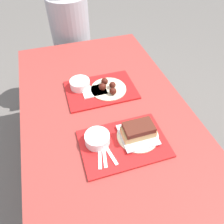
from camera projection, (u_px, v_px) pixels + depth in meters
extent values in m
plane|color=#605B56|center=(111.00, 183.00, 1.74)|extent=(12.00, 12.00, 0.00)
cube|color=maroon|center=(111.00, 125.00, 1.22)|extent=(0.96, 1.86, 0.04)
cylinder|color=maroon|center=(39.00, 93.00, 1.96)|extent=(0.07, 0.07, 0.70)
cylinder|color=maroon|center=(127.00, 76.00, 2.13)|extent=(0.07, 0.07, 0.70)
cube|color=maroon|center=(77.00, 58.00, 2.16)|extent=(0.91, 0.28, 0.04)
cylinder|color=maroon|center=(42.00, 84.00, 2.25)|extent=(0.06, 0.06, 0.44)
cylinder|color=maroon|center=(115.00, 70.00, 2.42)|extent=(0.06, 0.06, 0.44)
cube|color=red|center=(124.00, 144.00, 1.10)|extent=(0.43, 0.29, 0.01)
cube|color=red|center=(101.00, 90.00, 1.38)|extent=(0.43, 0.29, 0.01)
cylinder|color=white|center=(97.00, 139.00, 1.08)|extent=(0.13, 0.13, 0.05)
cylinder|color=beige|center=(97.00, 136.00, 1.06)|extent=(0.11, 0.11, 0.01)
cylinder|color=beige|center=(138.00, 136.00, 1.12)|extent=(0.21, 0.21, 0.01)
cube|color=silver|center=(138.00, 135.00, 1.11)|extent=(0.18, 0.18, 0.01)
cube|color=tan|center=(138.00, 132.00, 1.10)|extent=(0.17, 0.09, 0.04)
cube|color=#4C1E14|center=(139.00, 127.00, 1.07)|extent=(0.15, 0.09, 0.03)
cube|color=white|center=(104.00, 152.00, 1.05)|extent=(0.05, 0.17, 0.00)
cube|color=white|center=(108.00, 151.00, 1.06)|extent=(0.05, 0.17, 0.00)
cube|color=white|center=(100.00, 153.00, 1.05)|extent=(0.06, 0.17, 0.00)
cylinder|color=white|center=(80.00, 84.00, 1.37)|extent=(0.13, 0.13, 0.05)
cylinder|color=beige|center=(80.00, 81.00, 1.36)|extent=(0.11, 0.11, 0.01)
cylinder|color=beige|center=(108.00, 89.00, 1.37)|extent=(0.22, 0.22, 0.01)
sphere|color=#42140C|center=(112.00, 85.00, 1.36)|extent=(0.04, 0.04, 0.04)
sphere|color=#42140C|center=(105.00, 81.00, 1.38)|extent=(0.04, 0.04, 0.04)
sphere|color=#42140C|center=(102.00, 87.00, 1.35)|extent=(0.05, 0.05, 0.05)
sphere|color=#42140C|center=(113.00, 91.00, 1.32)|extent=(0.04, 0.04, 0.04)
cube|color=white|center=(94.00, 91.00, 1.36)|extent=(0.15, 0.10, 0.01)
cylinder|color=#9E9EA3|center=(70.00, 29.00, 1.94)|extent=(0.34, 0.34, 0.56)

